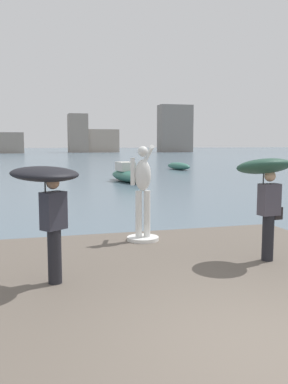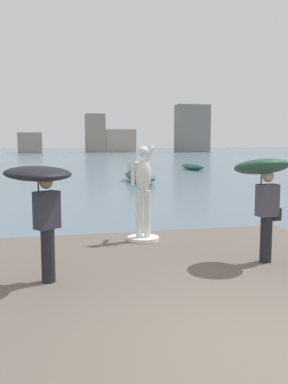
{
  "view_description": "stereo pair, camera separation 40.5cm",
  "coord_description": "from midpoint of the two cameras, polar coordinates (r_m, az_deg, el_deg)",
  "views": [
    {
      "loc": [
        -2.5,
        -3.89,
        2.64
      ],
      "look_at": [
        0.0,
        5.03,
        1.55
      ],
      "focal_mm": 38.98,
      "sensor_mm": 36.0,
      "label": 1
    },
    {
      "loc": [
        -2.11,
        -3.99,
        2.64
      ],
      "look_at": [
        0.0,
        5.03,
        1.55
      ],
      "focal_mm": 38.98,
      "sensor_mm": 36.0,
      "label": 2
    }
  ],
  "objects": [
    {
      "name": "ground_plane",
      "position": [
        44.08,
        -10.15,
        3.16
      ],
      "size": [
        400.0,
        400.0,
        0.0
      ],
      "primitive_type": "plane",
      "color": "slate"
    },
    {
      "name": "pier",
      "position": [
        6.47,
        9.1,
        -15.53
      ],
      "size": [
        7.88,
        9.17,
        0.4
      ],
      "primitive_type": "cube",
      "color": "#60564C",
      "rests_on": "ground"
    },
    {
      "name": "statue_white_figure",
      "position": [
        9.55,
        1.1,
        -0.74
      ],
      "size": [
        0.74,
        0.93,
        2.2
      ],
      "color": "white",
      "rests_on": "pier"
    },
    {
      "name": "onlooker_left",
      "position": [
        6.69,
        -12.25,
        0.25
      ],
      "size": [
        1.47,
        1.48,
        1.91
      ],
      "color": "black",
      "rests_on": "pier"
    },
    {
      "name": "onlooker_right",
      "position": [
        8.09,
        17.39,
        1.52
      ],
      "size": [
        1.1,
        1.13,
        2.03
      ],
      "color": "black",
      "rests_on": "pier"
    },
    {
      "name": "boat_near",
      "position": [
        28.77,
        -0.25,
        2.4
      ],
      "size": [
        1.9,
        5.35,
        1.34
      ],
      "color": "#336B5B",
      "rests_on": "ground"
    },
    {
      "name": "boat_mid",
      "position": [
        41.88,
        6.98,
        3.53
      ],
      "size": [
        1.72,
        4.2,
        0.72
      ],
      "color": "#336B5B",
      "rests_on": "ground"
    },
    {
      "name": "distant_skyline",
      "position": [
        121.3,
        -8.15,
        7.86
      ],
      "size": [
        81.85,
        11.43,
        13.92
      ],
      "color": "gray",
      "rests_on": "ground"
    }
  ]
}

